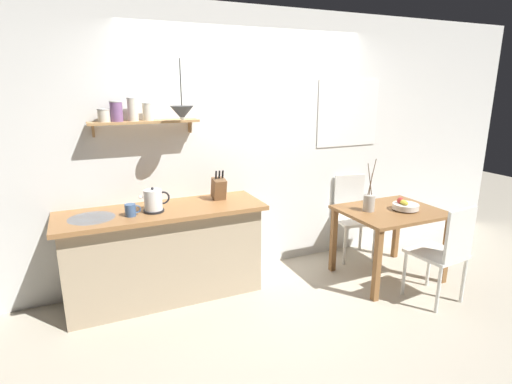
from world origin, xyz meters
The scene contains 13 objects.
ground_plane centered at (0.00, 0.00, 0.00)m, with size 14.00×14.00×0.00m, color #BCB29E.
back_wall centered at (0.21, 0.65, 1.35)m, with size 6.80×0.11×2.70m.
kitchen_counter centered at (-1.00, 0.32, 0.45)m, with size 1.83×0.63×0.88m.
wall_shelf centered at (-1.16, 0.49, 1.69)m, with size 0.96×0.20×0.33m.
dining_table centered at (1.20, -0.21, 0.62)m, with size 0.97×0.79×0.73m.
dining_chair_near centered at (1.28, -0.82, 0.52)m, with size 0.46×0.47×0.94m.
dining_chair_far centered at (1.20, 0.42, 0.52)m, with size 0.50×0.49×0.95m.
fruit_bowl centered at (1.31, -0.27, 0.78)m, with size 0.26×0.26×0.13m.
twig_vase centered at (0.96, -0.14, 0.82)m, with size 0.11×0.11×0.53m.
electric_kettle centered at (-1.08, 0.24, 0.98)m, with size 0.26×0.18×0.22m.
knife_block centered at (-0.44, 0.38, 0.99)m, with size 0.12×0.16×0.29m.
coffee_mug_by_sink centered at (-1.28, 0.20, 0.93)m, with size 0.13×0.09×0.10m.
pendant_lamp centered at (-0.79, 0.25, 1.73)m, with size 0.20×0.20×0.51m.
Camera 1 is at (-1.64, -3.18, 1.95)m, focal length 28.13 mm.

